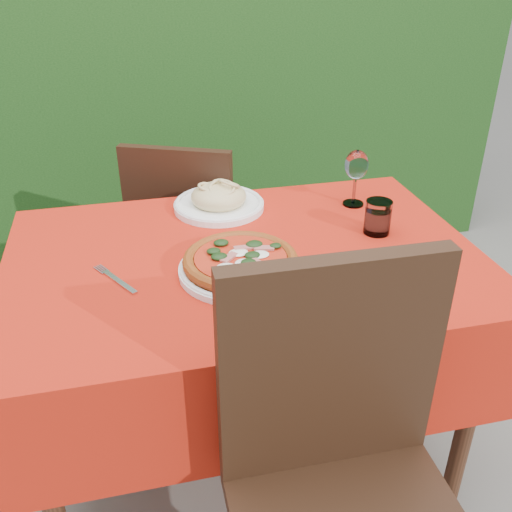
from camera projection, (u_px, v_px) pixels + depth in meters
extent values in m
plane|color=#615E58|center=(247.00, 450.00, 1.89)|extent=(60.00, 60.00, 0.00)
cube|color=black|center=(177.00, 96.00, 2.81)|extent=(3.20, 0.55, 1.60)
cube|color=#432415|center=(245.00, 263.00, 1.54)|extent=(1.20, 0.80, 0.04)
cylinder|color=#432415|center=(51.00, 499.00, 1.32)|extent=(0.05, 0.05, 0.70)
cylinder|color=#432415|center=(467.00, 420.00, 1.54)|extent=(0.05, 0.05, 0.70)
cylinder|color=#432415|center=(66.00, 328.00, 1.90)|extent=(0.05, 0.05, 0.70)
cylinder|color=#432415|center=(368.00, 288.00, 2.12)|extent=(0.05, 0.05, 0.70)
cube|color=red|center=(245.00, 304.00, 1.60)|extent=(1.26, 0.86, 0.32)
cube|color=black|center=(331.00, 367.00, 1.12)|extent=(0.45, 0.05, 0.49)
cube|color=black|center=(195.00, 242.00, 2.28)|extent=(0.52, 0.52, 0.04)
cube|color=black|center=(178.00, 207.00, 2.01)|extent=(0.38, 0.19, 0.43)
cylinder|color=black|center=(245.00, 272.00, 2.50)|extent=(0.03, 0.03, 0.40)
cylinder|color=black|center=(172.00, 265.00, 2.56)|extent=(0.03, 0.03, 0.40)
cylinder|color=black|center=(228.00, 316.00, 2.21)|extent=(0.03, 0.03, 0.40)
cylinder|color=black|center=(146.00, 307.00, 2.27)|extent=(0.03, 0.03, 0.40)
cylinder|color=white|center=(241.00, 270.00, 1.44)|extent=(0.31, 0.31, 0.02)
cylinder|color=#B55219|center=(241.00, 263.00, 1.43)|extent=(0.38, 0.38, 0.02)
cylinder|color=#AC0F0B|center=(241.00, 258.00, 1.42)|extent=(0.31, 0.31, 0.01)
cylinder|color=white|center=(219.00, 206.00, 1.78)|extent=(0.28, 0.28, 0.02)
ellipsoid|color=beige|center=(219.00, 196.00, 1.76)|extent=(0.22, 0.22, 0.08)
cylinder|color=silver|center=(378.00, 217.00, 1.61)|extent=(0.07, 0.07, 0.10)
cylinder|color=#90B3C3|center=(377.00, 222.00, 1.62)|extent=(0.06, 0.06, 0.07)
cylinder|color=silver|center=(353.00, 204.00, 1.81)|extent=(0.07, 0.07, 0.01)
cylinder|color=silver|center=(354.00, 189.00, 1.78)|extent=(0.01, 0.01, 0.09)
ellipsoid|color=silver|center=(357.00, 165.00, 1.74)|extent=(0.07, 0.07, 0.09)
cube|color=silver|center=(120.00, 282.00, 1.40)|extent=(0.12, 0.18, 0.01)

